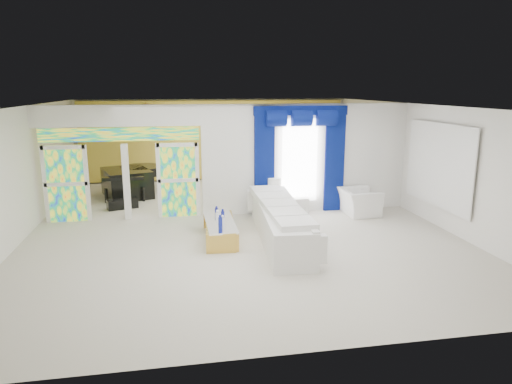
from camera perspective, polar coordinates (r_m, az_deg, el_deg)
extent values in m
plane|color=#B7AF9E|center=(11.87, -2.45, -3.96)|extent=(12.00, 12.00, 0.00)
cube|color=white|center=(12.94, 6.38, 4.20)|extent=(5.70, 0.18, 3.00)
cube|color=white|center=(12.36, -16.61, 9.05)|extent=(4.30, 0.18, 0.55)
cube|color=#994C3F|center=(12.81, -22.45, 0.92)|extent=(0.95, 0.04, 2.00)
cube|color=#994C3F|center=(12.50, -9.60, 1.46)|extent=(0.95, 0.04, 2.00)
cube|color=#994C3F|center=(12.39, -16.47, 6.86)|extent=(4.00, 0.05, 0.35)
cube|color=white|center=(12.78, 5.42, 3.88)|extent=(1.00, 0.02, 2.30)
cube|color=#030441|center=(12.53, 1.04, 3.53)|extent=(0.55, 0.10, 2.80)
cube|color=#030441|center=(13.06, 9.69, 3.73)|extent=(0.55, 0.10, 2.80)
cube|color=#030441|center=(12.61, 5.59, 10.02)|extent=(2.60, 0.12, 0.25)
cube|color=white|center=(12.26, 21.73, 3.11)|extent=(0.04, 2.70, 1.90)
cube|color=gold|center=(17.34, -5.14, 6.43)|extent=(9.70, 0.12, 2.90)
cube|color=silver|center=(10.55, 2.99, -3.94)|extent=(1.16, 4.13, 0.78)
cube|color=gold|center=(10.67, -4.49, -4.74)|extent=(0.77, 1.96, 0.43)
cube|color=silver|center=(12.81, 3.59, -1.71)|extent=(1.30, 0.48, 0.43)
cylinder|color=white|center=(12.63, 2.29, 0.44)|extent=(0.36, 0.36, 0.58)
imported|color=silver|center=(12.96, 12.65, -1.21)|extent=(0.95, 1.09, 0.70)
cube|color=black|center=(15.33, -15.70, 1.11)|extent=(1.78, 2.04, 0.87)
cube|color=black|center=(13.84, -16.22, -1.41)|extent=(0.91, 0.58, 0.28)
cube|color=tan|center=(15.00, -22.16, 0.14)|extent=(0.58, 0.55, 0.75)
sphere|color=gold|center=(14.70, -13.43, 9.47)|extent=(0.60, 0.60, 0.60)
cylinder|color=white|center=(10.86, -4.77, -2.91)|extent=(0.11, 0.11, 0.13)
cylinder|color=navy|center=(11.11, -4.92, -2.45)|extent=(0.08, 0.08, 0.17)
cylinder|color=navy|center=(10.59, -4.14, -3.01)|extent=(0.08, 0.08, 0.24)
cylinder|color=navy|center=(10.06, -4.44, -3.84)|extent=(0.09, 0.09, 0.25)
cylinder|color=silver|center=(10.32, -4.16, -3.65)|extent=(0.10, 0.10, 0.16)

